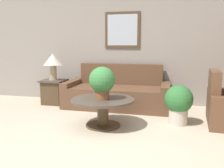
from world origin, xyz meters
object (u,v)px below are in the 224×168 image
object	(u,v)px
table_lamp	(53,61)
potted_plant_on_table	(102,81)
couch_main	(117,94)
potted_plant_floor	(179,103)
side_table	(54,92)
coffee_table	(103,106)

from	to	relation	value
table_lamp	potted_plant_on_table	bearing A→B (deg)	-40.60
couch_main	potted_plant_floor	world-z (taller)	couch_main
side_table	potted_plant_floor	bearing A→B (deg)	-17.68
couch_main	side_table	bearing A→B (deg)	-178.32
table_lamp	couch_main	bearing A→B (deg)	1.68
potted_plant_on_table	coffee_table	bearing A→B (deg)	88.73
couch_main	potted_plant_on_table	xyz separation A→B (m)	(0.06, -1.39, 0.48)
side_table	table_lamp	xyz separation A→B (m)	(0.00, 0.00, 0.71)
side_table	table_lamp	bearing A→B (deg)	0.00
table_lamp	potted_plant_floor	bearing A→B (deg)	-17.68
coffee_table	potted_plant_floor	distance (m)	1.31
couch_main	coffee_table	world-z (taller)	couch_main
side_table	coffee_table	bearing A→B (deg)	-39.86
potted_plant_on_table	potted_plant_floor	distance (m)	1.38
coffee_table	potted_plant_on_table	distance (m)	0.44
potted_plant_floor	side_table	bearing A→B (deg)	162.32
coffee_table	side_table	bearing A→B (deg)	140.14
potted_plant_floor	potted_plant_on_table	bearing A→B (deg)	-160.11
potted_plant_floor	couch_main	bearing A→B (deg)	144.09
couch_main	table_lamp	size ratio (longest dim) A/B	3.74
coffee_table	couch_main	bearing A→B (deg)	92.45
coffee_table	table_lamp	distance (m)	2.15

